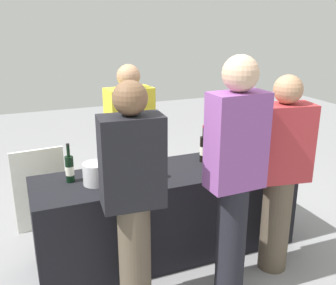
{
  "coord_description": "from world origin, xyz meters",
  "views": [
    {
      "loc": [
        -1.13,
        -2.77,
        1.98
      ],
      "look_at": [
        0.0,
        0.0,
        1.01
      ],
      "focal_mm": 41.5,
      "sensor_mm": 36.0,
      "label": 1
    }
  ],
  "objects": [
    {
      "name": "guest_2",
      "position": [
        0.71,
        -0.54,
        0.85
      ],
      "size": [
        0.45,
        0.3,
        1.59
      ],
      "rotation": [
        0.0,
        0.0,
        -0.17
      ],
      "color": "brown",
      "rests_on": "ground_plane"
    },
    {
      "name": "guest_1",
      "position": [
        0.21,
        -0.69,
        0.97
      ],
      "size": [
        0.39,
        0.24,
        1.76
      ],
      "rotation": [
        0.0,
        0.0,
        0.03
      ],
      "color": "black",
      "rests_on": "ground_plane"
    },
    {
      "name": "wine_bottle_0",
      "position": [
        -0.78,
        0.09,
        0.87
      ],
      "size": [
        0.07,
        0.07,
        0.31
      ],
      "color": "black",
      "rests_on": "tasting_table"
    },
    {
      "name": "ground_plane",
      "position": [
        0.0,
        0.0,
        0.0
      ],
      "size": [
        12.0,
        12.0,
        0.0
      ],
      "primitive_type": "plane",
      "color": "gray"
    },
    {
      "name": "server_pouring",
      "position": [
        -0.15,
        0.57,
        0.85
      ],
      "size": [
        0.44,
        0.28,
        1.58
      ],
      "rotation": [
        0.0,
        0.0,
        3.26
      ],
      "color": "black",
      "rests_on": "ground_plane"
    },
    {
      "name": "menu_board",
      "position": [
        -0.98,
        0.82,
        0.41
      ],
      "size": [
        0.48,
        0.07,
        0.81
      ],
      "primitive_type": "cube",
      "rotation": [
        0.0,
        0.0,
        0.07
      ],
      "color": "white",
      "rests_on": "ground_plane"
    },
    {
      "name": "wine_bottle_2",
      "position": [
        0.55,
        0.1,
        0.87
      ],
      "size": [
        0.08,
        0.08,
        0.31
      ],
      "color": "black",
      "rests_on": "tasting_table"
    },
    {
      "name": "ice_bucket",
      "position": [
        -0.61,
        -0.03,
        0.84
      ],
      "size": [
        0.19,
        0.19,
        0.17
      ],
      "primitive_type": "cylinder",
      "color": "silver",
      "rests_on": "tasting_table"
    },
    {
      "name": "wine_glass_1",
      "position": [
        0.32,
        -0.17,
        0.86
      ],
      "size": [
        0.07,
        0.07,
        0.15
      ],
      "color": "silver",
      "rests_on": "tasting_table"
    },
    {
      "name": "wine_bottle_3",
      "position": [
        0.75,
        0.1,
        0.87
      ],
      "size": [
        0.08,
        0.08,
        0.3
      ],
      "color": "black",
      "rests_on": "tasting_table"
    },
    {
      "name": "wine_bottle_4",
      "position": [
        0.86,
        0.1,
        0.87
      ],
      "size": [
        0.07,
        0.07,
        0.31
      ],
      "color": "black",
      "rests_on": "tasting_table"
    },
    {
      "name": "tasting_table",
      "position": [
        0.0,
        0.0,
        0.38
      ],
      "size": [
        2.2,
        0.64,
        0.76
      ],
      "primitive_type": "cube",
      "color": "black",
      "rests_on": "ground_plane"
    },
    {
      "name": "wine_glass_2",
      "position": [
        0.45,
        -0.11,
        0.85
      ],
      "size": [
        0.07,
        0.07,
        0.13
      ],
      "color": "silver",
      "rests_on": "tasting_table"
    },
    {
      "name": "guest_0",
      "position": [
        -0.47,
        -0.56,
        0.88
      ],
      "size": [
        0.42,
        0.25,
        1.62
      ],
      "rotation": [
        0.0,
        0.0,
        -0.08
      ],
      "color": "brown",
      "rests_on": "ground_plane"
    },
    {
      "name": "wine_bottle_1",
      "position": [
        0.37,
        0.09,
        0.88
      ],
      "size": [
        0.06,
        0.06,
        0.33
      ],
      "color": "black",
      "rests_on": "tasting_table"
    },
    {
      "name": "wine_glass_0",
      "position": [
        -0.15,
        -0.1,
        0.87
      ],
      "size": [
        0.08,
        0.08,
        0.15
      ],
      "color": "silver",
      "rests_on": "tasting_table"
    }
  ]
}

